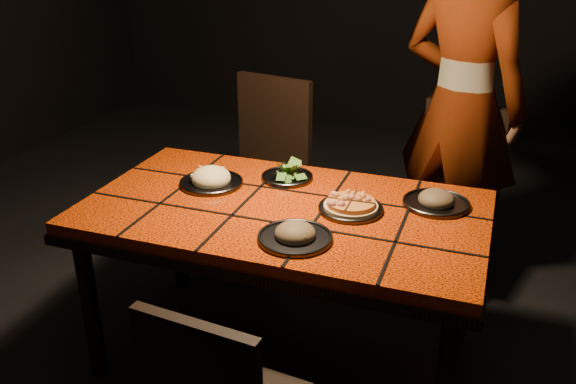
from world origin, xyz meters
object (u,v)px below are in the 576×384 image
(chair_far_left, at_px, (263,159))
(plate_pizza, at_px, (351,207))
(chair_far_right, at_px, (452,185))
(diner, at_px, (461,106))
(dining_table, at_px, (284,223))
(plate_pasta, at_px, (211,179))

(chair_far_left, height_order, plate_pizza, chair_far_left)
(chair_far_right, relative_size, diner, 0.51)
(dining_table, relative_size, plate_pasta, 5.87)
(chair_far_left, relative_size, diner, 0.55)
(dining_table, bearing_deg, diner, 60.79)
(diner, relative_size, plate_pasta, 6.82)
(dining_table, bearing_deg, plate_pasta, 165.09)
(dining_table, bearing_deg, chair_far_right, 58.08)
(dining_table, distance_m, chair_far_right, 1.12)
(chair_far_right, height_order, plate_pizza, chair_far_right)
(plate_pasta, bearing_deg, chair_far_left, 94.93)
(dining_table, distance_m, plate_pasta, 0.40)
(chair_far_left, xyz_separation_m, plate_pasta, (0.07, -0.76, 0.19))
(dining_table, xyz_separation_m, chair_far_right, (0.59, 0.94, -0.12))
(dining_table, relative_size, diner, 0.86)
(diner, height_order, plate_pizza, diner)
(plate_pasta, bearing_deg, plate_pizza, -4.50)
(diner, bearing_deg, dining_table, 85.31)
(chair_far_left, height_order, plate_pasta, chair_far_left)
(chair_far_left, distance_m, plate_pasta, 0.79)
(dining_table, relative_size, plate_pizza, 6.28)
(chair_far_right, xyz_separation_m, plate_pizza, (-0.32, -0.89, 0.22))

